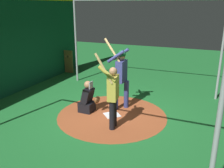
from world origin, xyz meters
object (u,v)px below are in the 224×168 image
object	(u,v)px
catcher	(88,100)
baseball_0	(87,104)
bat_rack	(68,62)
visitor	(113,94)
batter	(121,74)
home_plate	(112,115)

from	to	relation	value
catcher	baseball_0	world-z (taller)	catcher
bat_rack	visitor	bearing A→B (deg)	-45.70
batter	baseball_0	bearing A→B (deg)	-169.85
home_plate	bat_rack	world-z (taller)	bat_rack
visitor	home_plate	bearing A→B (deg)	104.90
home_plate	batter	distance (m)	1.24
catcher	home_plate	bearing A→B (deg)	3.22
batter	baseball_0	world-z (taller)	batter
batter	baseball_0	distance (m)	1.52
batter	baseball_0	xyz separation A→B (m)	(-1.06, -0.19, -1.07)
batter	catcher	size ratio (longest dim) A/B	2.24
bat_rack	batter	bearing A→B (deg)	-37.76
visitor	baseball_0	world-z (taller)	visitor
home_plate	baseball_0	distance (m)	1.09
home_plate	catcher	size ratio (longest dim) A/B	0.44
batter	visitor	size ratio (longest dim) A/B	1.08
bat_rack	baseball_0	world-z (taller)	bat_rack
catcher	baseball_0	bearing A→B (deg)	121.86
visitor	batter	bearing A→B (deg)	92.39
catcher	visitor	world-z (taller)	visitor
home_plate	catcher	distance (m)	0.84
batter	catcher	bearing A→B (deg)	-142.44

